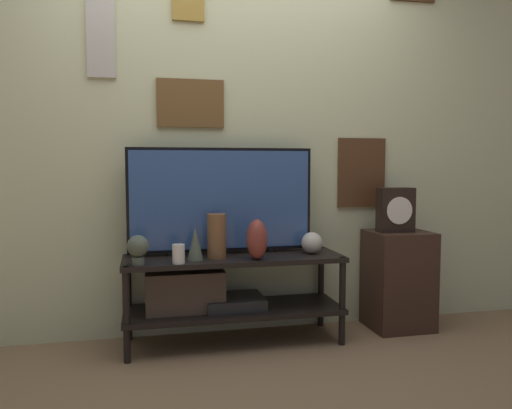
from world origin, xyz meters
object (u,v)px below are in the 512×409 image
(vase_tall_ceramic, at_px, (217,236))
(vase_slim_bronze, at_px, (195,244))
(vase_urn_stoneware, at_px, (257,239))
(candle_jar, at_px, (178,254))
(vase_round_glass, at_px, (312,243))
(television, at_px, (221,200))
(decorative_bust, at_px, (138,248))
(mantel_clock, at_px, (396,210))

(vase_tall_ceramic, bearing_deg, vase_slim_bronze, -164.50)
(vase_tall_ceramic, xyz_separation_m, vase_urn_stoneware, (0.22, -0.11, -0.01))
(candle_jar, bearing_deg, vase_round_glass, 9.57)
(television, bearing_deg, vase_slim_bronze, -137.86)
(television, xyz_separation_m, decorative_bust, (-0.51, -0.25, -0.24))
(decorative_bust, distance_m, mantel_clock, 1.68)
(vase_urn_stoneware, relative_size, candle_jar, 2.18)
(television, xyz_separation_m, vase_round_glass, (0.56, -0.11, -0.27))
(vase_tall_ceramic, relative_size, vase_round_glass, 1.97)
(vase_tall_ceramic, distance_m, vase_urn_stoneware, 0.25)
(vase_slim_bronze, distance_m, decorative_bust, 0.34)
(vase_urn_stoneware, bearing_deg, mantel_clock, 9.28)
(vase_urn_stoneware, xyz_separation_m, mantel_clock, (0.98, 0.16, 0.14))
(candle_jar, relative_size, decorative_bust, 0.66)
(vase_slim_bronze, bearing_deg, decorative_bust, -166.09)
(television, height_order, vase_tall_ceramic, television)
(vase_round_glass, bearing_deg, vase_urn_stoneware, -162.25)
(mantel_clock, bearing_deg, candle_jar, -172.90)
(vase_tall_ceramic, bearing_deg, mantel_clock, 2.50)
(vase_slim_bronze, xyz_separation_m, candle_jar, (-0.10, -0.09, -0.04))
(television, height_order, candle_jar, television)
(vase_slim_bronze, bearing_deg, mantel_clock, 3.82)
(vase_round_glass, height_order, vase_urn_stoneware, vase_urn_stoneware)
(vase_slim_bronze, relative_size, decorative_bust, 1.16)
(television, height_order, mantel_clock, television)
(vase_urn_stoneware, xyz_separation_m, candle_jar, (-0.46, -0.02, -0.06))
(mantel_clock, bearing_deg, television, 176.20)
(vase_round_glass, bearing_deg, decorative_bust, -172.89)
(decorative_bust, bearing_deg, vase_slim_bronze, 13.91)
(decorative_bust, height_order, mantel_clock, mantel_clock)
(vase_round_glass, distance_m, mantel_clock, 0.63)
(vase_round_glass, bearing_deg, vase_tall_ceramic, -178.53)
(vase_tall_ceramic, xyz_separation_m, vase_slim_bronze, (-0.13, -0.04, -0.04))
(television, xyz_separation_m, vase_urn_stoneware, (0.17, -0.24, -0.22))
(vase_tall_ceramic, bearing_deg, vase_urn_stoneware, -25.71)
(vase_tall_ceramic, xyz_separation_m, decorative_bust, (-0.46, -0.12, -0.04))
(vase_round_glass, height_order, candle_jar, vase_round_glass)
(vase_tall_ceramic, relative_size, candle_jar, 2.42)
(vase_urn_stoneware, height_order, mantel_clock, mantel_clock)
(television, bearing_deg, mantel_clock, -3.80)
(vase_slim_bronze, bearing_deg, vase_tall_ceramic, 15.50)
(vase_urn_stoneware, distance_m, vase_slim_bronze, 0.36)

